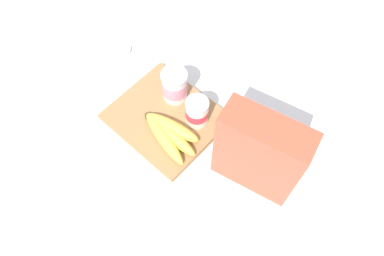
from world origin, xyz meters
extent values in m
plane|color=white|center=(0.00, 0.00, 0.00)|extent=(2.40, 2.40, 0.00)
cube|color=#A37A4C|center=(0.00, 0.00, 0.01)|extent=(0.28, 0.25, 0.02)
cube|color=#D85138|center=(0.28, 0.03, 0.13)|extent=(0.21, 0.12, 0.26)
cylinder|color=white|center=(-0.03, 0.07, 0.07)|extent=(0.07, 0.07, 0.09)
cylinder|color=pink|center=(-0.03, 0.07, 0.07)|extent=(0.07, 0.07, 0.05)
cylinder|color=silver|center=(-0.03, 0.07, 0.12)|extent=(0.07, 0.07, 0.00)
cylinder|color=white|center=(0.07, 0.05, 0.06)|extent=(0.06, 0.06, 0.08)
cylinder|color=#DB384C|center=(0.07, 0.05, 0.06)|extent=(0.06, 0.06, 0.03)
cylinder|color=silver|center=(0.07, 0.05, 0.10)|extent=(0.06, 0.06, 0.00)
ellipsoid|color=#ECD24E|center=(0.05, -0.06, 0.04)|extent=(0.18, 0.08, 0.04)
ellipsoid|color=#ECD24E|center=(0.06, -0.04, 0.04)|extent=(0.18, 0.04, 0.03)
ellipsoid|color=#ECD24E|center=(0.05, -0.02, 0.04)|extent=(0.16, 0.07, 0.04)
cylinder|color=brown|center=(-0.03, -0.04, 0.03)|extent=(0.01, 0.01, 0.02)
cylinder|color=silver|center=(-0.23, 0.05, 0.00)|extent=(0.06, 0.10, 0.01)
ellipsoid|color=silver|center=(-0.26, 0.10, 0.01)|extent=(0.04, 0.04, 0.01)
camera|label=1|loc=(0.41, -0.34, 0.91)|focal=35.33mm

